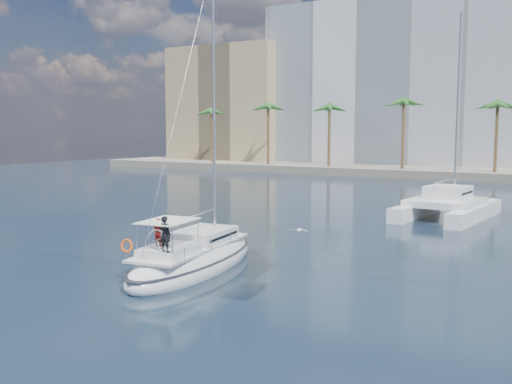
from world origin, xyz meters
The scene contains 9 objects.
ground centered at (0.00, 0.00, 0.00)m, with size 160.00×160.00×0.00m, color black.
quay centered at (0.00, 61.00, 0.60)m, with size 120.00×14.00×1.20m, color gray.
building_modern centered at (-12.00, 73.00, 14.00)m, with size 42.00×16.00×28.00m, color white.
building_tan_left centered at (-42.00, 69.00, 11.00)m, with size 22.00×14.00×22.00m, color tan.
palm_left centered at (-34.00, 57.00, 10.28)m, with size 3.60×3.60×12.30m.
palm_centre centered at (0.00, 57.00, 10.28)m, with size 3.60×3.60×12.30m.
main_sloop centered at (-0.45, -1.87, 0.51)m, with size 4.67×11.16×16.09m.
catamaran centered at (7.10, 21.25, 1.12)m, with size 6.66×11.41×15.97m.
seagull centered at (1.96, 5.26, 1.07)m, with size 1.12×0.48×0.21m.
Camera 1 is at (15.93, -24.45, 6.95)m, focal length 40.00 mm.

